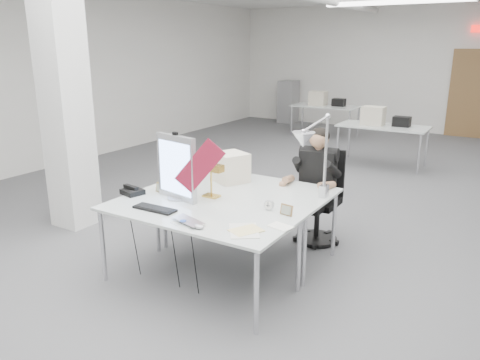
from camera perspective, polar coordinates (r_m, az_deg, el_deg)
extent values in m
cube|color=#515154|center=(6.57, 8.04, -3.64)|extent=(10.00, 14.00, 0.02)
cube|color=white|center=(12.95, 21.21, 12.50)|extent=(10.00, 0.02, 3.20)
cube|color=white|center=(9.38, -21.42, 11.44)|extent=(0.02, 14.00, 3.20)
cube|color=white|center=(6.02, -20.59, 9.43)|extent=(0.45, 0.45, 3.20)
cube|color=brown|center=(12.75, 26.24, 9.40)|extent=(0.95, 0.08, 2.10)
cube|color=red|center=(12.66, 27.09, 16.11)|extent=(0.32, 0.06, 0.16)
cube|color=white|center=(10.02, 18.58, 19.88)|extent=(2.80, 0.14, 0.08)
cube|color=silver|center=(4.27, -5.21, -3.93)|extent=(1.80, 0.90, 0.02)
cube|color=silver|center=(4.98, 0.95, -0.89)|extent=(1.80, 0.90, 0.02)
cube|color=silver|center=(9.10, 17.06, 6.26)|extent=(1.60, 0.80, 0.02)
cube|color=silver|center=(11.78, 10.37, 8.84)|extent=(1.60, 0.80, 0.02)
cube|color=gray|center=(13.79, 5.91, 9.47)|extent=(0.45, 0.55, 1.20)
cube|color=#AEAFB3|center=(4.53, -7.75, 1.52)|extent=(0.51, 0.15, 0.63)
cube|color=maroon|center=(4.30, -4.93, 1.70)|extent=(0.46, 0.19, 0.53)
cube|color=black|center=(4.34, -10.35, -3.46)|extent=(0.42, 0.15, 0.02)
imported|color=#A8A8AD|center=(3.97, -6.95, -5.18)|extent=(0.38, 0.30, 0.03)
ellipsoid|color=#B6B7BB|center=(3.86, -5.03, -5.68)|extent=(0.10, 0.08, 0.04)
cube|color=black|center=(4.82, -12.97, -1.41)|extent=(0.24, 0.22, 0.05)
cube|color=#9D7C43|center=(4.82, -9.69, -0.93)|extent=(0.13, 0.05, 0.10)
cube|color=#9A6F42|center=(4.15, 5.70, -3.64)|extent=(0.13, 0.05, 0.10)
cylinder|color=silver|center=(4.26, 3.56, -3.03)|extent=(0.10, 0.04, 0.10)
cube|color=silver|center=(3.80, 0.47, -6.19)|extent=(0.38, 0.40, 0.01)
cube|color=#F0DB8F|center=(3.80, 0.76, -6.18)|extent=(0.28, 0.31, 0.01)
cube|color=white|center=(3.90, 4.97, -5.66)|extent=(0.22, 0.17, 0.01)
cube|color=beige|center=(5.11, -1.16, 1.57)|extent=(0.44, 0.43, 0.32)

